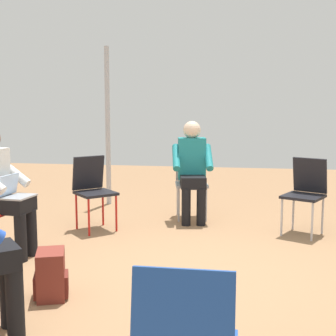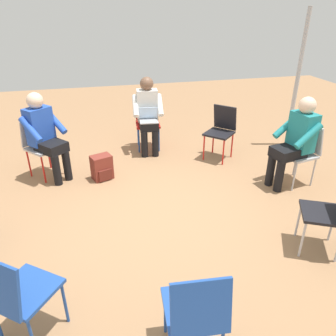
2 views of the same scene
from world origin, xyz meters
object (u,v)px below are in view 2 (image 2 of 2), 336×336
object	(u,v)px
chair_northeast	(40,143)
backpack_near_laptop_user	(102,169)
chair_southwest	(332,209)
chair_east	(147,120)
chair_west	(196,311)
chair_northwest	(17,292)
chair_south	(303,150)
person_with_laptop	(148,112)
person_in_blue	(45,133)
chair_southeast	(221,129)
person_in_teal	(296,138)

from	to	relation	value
chair_northeast	backpack_near_laptop_user	bearing A→B (deg)	116.19
chair_southwest	backpack_near_laptop_user	world-z (taller)	chair_southwest
chair_east	chair_west	xyz separation A→B (m)	(-3.94, 0.41, 0.00)
chair_northwest	chair_northeast	size ratio (longest dim) A/B	1.00
chair_south	chair_east	size ratio (longest dim) A/B	1.00
person_with_laptop	backpack_near_laptop_user	xyz separation A→B (m)	(-0.85, 0.85, -0.53)
chair_east	person_in_blue	size ratio (longest dim) A/B	0.69
chair_southeast	backpack_near_laptop_user	bearing A→B (deg)	55.50
chair_northeast	person_with_laptop	xyz separation A→B (m)	(0.50, -1.68, 0.20)
chair_northwest	chair_northeast	distance (m)	2.82
chair_southeast	backpack_near_laptop_user	world-z (taller)	chair_southeast
person_in_teal	chair_south	bearing A→B (deg)	-90.00
chair_southeast	backpack_near_laptop_user	xyz separation A→B (m)	(-0.30, 1.94, -0.34)
chair_southwest	chair_east	distance (m)	3.37
chair_southwest	chair_south	world-z (taller)	same
chair_west	backpack_near_laptop_user	bearing A→B (deg)	104.26
person_in_teal	backpack_near_laptop_user	world-z (taller)	person_in_teal
chair_northwest	chair_west	distance (m)	1.25
chair_south	chair_east	bearing A→B (deg)	35.47
chair_south	chair_east	xyz separation A→B (m)	(1.78, 1.83, 0.00)
chair_west	person_in_blue	size ratio (longest dim) A/B	0.69
chair_northwest	person_in_blue	size ratio (longest dim) A/B	0.69
chair_west	chair_east	bearing A→B (deg)	89.37
person_in_blue	chair_northwest	bearing A→B (deg)	49.51
chair_east	person_in_blue	xyz separation A→B (m)	(-0.79, 1.59, 0.20)
chair_east	person_in_blue	world-z (taller)	person_in_blue
chair_east	person_in_teal	world-z (taller)	person_in_teal
chair_south	person_in_teal	world-z (taller)	person_in_teal
chair_southwest	person_in_teal	size ratio (longest dim) A/B	0.69
person_in_teal	chair_southeast	bearing A→B (deg)	18.59
chair_northwest	chair_southwest	distance (m)	2.86
chair_northwest	backpack_near_laptop_user	bearing A→B (deg)	111.72
chair_northwest	person_in_blue	xyz separation A→B (m)	(2.69, 0.01, 0.20)
chair_northwest	chair_northeast	xyz separation A→B (m)	(2.82, 0.12, 0.00)
chair_west	backpack_near_laptop_user	world-z (taller)	chair_west
person_in_teal	backpack_near_laptop_user	size ratio (longest dim) A/B	3.44
chair_east	chair_south	bearing A→B (deg)	142.02
person_in_blue	chair_southeast	bearing A→B (deg)	140.86
chair_northeast	person_in_teal	size ratio (longest dim) A/B	0.69
person_with_laptop	chair_east	bearing A→B (deg)	-90.00
chair_south	chair_northeast	xyz separation A→B (m)	(1.12, 3.53, 0.00)
chair_southeast	chair_northeast	bearing A→B (deg)	45.56
chair_east	person_in_blue	bearing A→B (deg)	32.73
chair_southwest	chair_southeast	bearing A→B (deg)	31.46
chair_southeast	person_in_teal	distance (m)	1.26
chair_west	person_in_blue	bearing A→B (deg)	115.91
chair_southeast	backpack_near_laptop_user	distance (m)	1.99
chair_west	chair_southwest	bearing A→B (deg)	31.25
chair_northwest	backpack_near_laptop_user	distance (m)	2.59
chair_west	person_in_teal	world-z (taller)	person_in_teal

